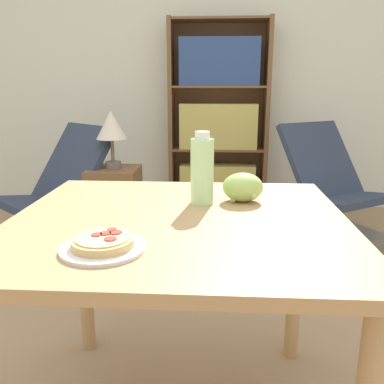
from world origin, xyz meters
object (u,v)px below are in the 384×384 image
table_lamp (111,128)px  side_table (116,210)px  bookshelf (218,124)px  lounge_chair_far (334,206)px  grape_bunch (243,187)px  drink_bottle (202,170)px  pizza_on_plate (103,244)px  lounge_chair_near (56,212)px

table_lamp → side_table: bearing=0.0°
bookshelf → lounge_chair_far: bearing=-42.6°
side_table → table_lamp: (0.00, 0.00, 0.58)m
grape_bunch → drink_bottle: 0.16m
pizza_on_plate → side_table: size_ratio=0.35×
drink_bottle → table_lamp: (-0.66, 1.38, -0.00)m
pizza_on_plate → table_lamp: bearing=103.6°
table_lamp → lounge_chair_near: bearing=-175.4°
pizza_on_plate → lounge_chair_far: (1.16, 2.05, -0.50)m
bookshelf → side_table: bearing=-124.8°
lounge_chair_far → bookshelf: bookshelf is taller
bookshelf → table_lamp: bookshelf is taller
pizza_on_plate → side_table: bearing=103.6°
drink_bottle → lounge_chair_far: drink_bottle is taller
lounge_chair_near → table_lamp: bearing=43.6°
grape_bunch → lounge_chair_near: size_ratio=0.15×
lounge_chair_near → bookshelf: (1.15, 1.08, 0.53)m
pizza_on_plate → drink_bottle: bearing=61.7°
pizza_on_plate → side_table: 1.92m
lounge_chair_near → drink_bottle: bearing=-12.2°
grape_bunch → side_table: 1.65m
drink_bottle → pizza_on_plate: bearing=-118.3°
lounge_chair_near → bookshelf: size_ratio=0.55×
lounge_chair_near → lounge_chair_far: size_ratio=1.00×
grape_bunch → bookshelf: bearing=91.9°
pizza_on_plate → lounge_chair_near: lounge_chair_near is taller
grape_bunch → bookshelf: 2.40m
side_table → grape_bunch: bearing=-59.3°
bookshelf → table_lamp: bearing=-124.8°
lounge_chair_near → side_table: (0.42, 0.03, 0.01)m
lounge_chair_far → side_table: bearing=156.4°
pizza_on_plate → grape_bunch: 0.59m
table_lamp → grape_bunch: bearing=-59.3°
pizza_on_plate → lounge_chair_far: 2.41m
lounge_chair_far → table_lamp: size_ratio=2.42×
lounge_chair_near → bookshelf: bookshelf is taller
side_table → bookshelf: bearing=55.2°
drink_bottle → table_lamp: 1.53m
lounge_chair_far → drink_bottle: bearing=-152.1°
grape_bunch → side_table: bearing=120.7°
drink_bottle → bookshelf: bookshelf is taller
drink_bottle → lounge_chair_far: size_ratio=0.26×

